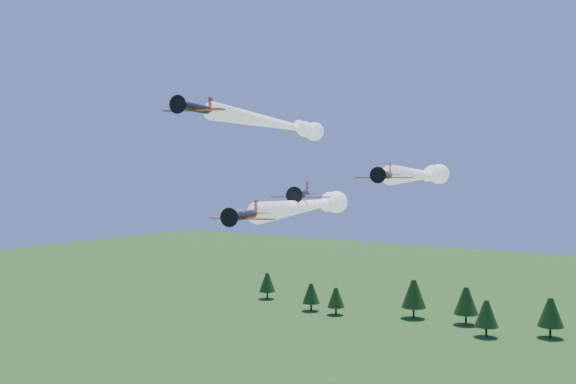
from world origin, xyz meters
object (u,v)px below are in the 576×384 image
Objects in this scene: plane_left at (280,124)px; plane_right at (422,175)px; plane_lead at (313,205)px; plane_slot at (301,194)px.

plane_right is (22.75, 7.57, -8.67)m from plane_left.
plane_left reaches higher than plane_lead.
plane_lead is 0.84× the size of plane_left.
plane_lead is at bearing -52.36° from plane_left.
plane_slot is (-8.16, -22.82, -2.69)m from plane_right.
plane_left is (-13.68, 10.92, 13.01)m from plane_lead.
plane_lead is 4.73m from plane_slot.
plane_left reaches higher than plane_slot.
plane_right is 5.43× the size of plane_slot.
plane_left is 23.97m from plane_slot.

